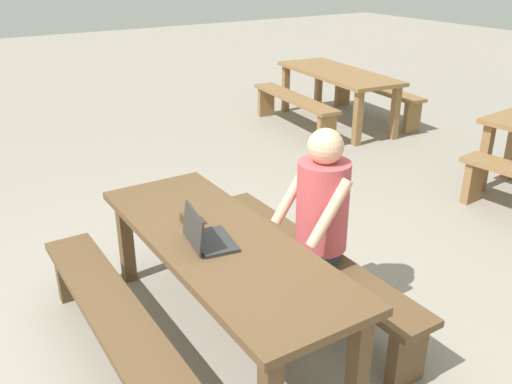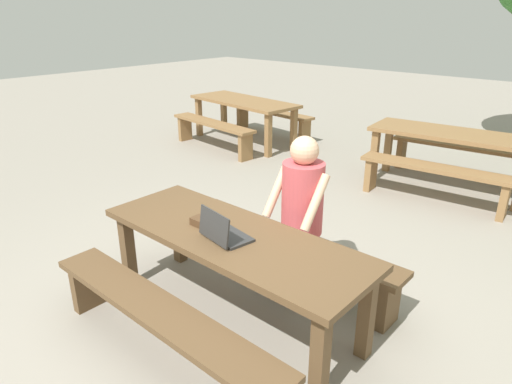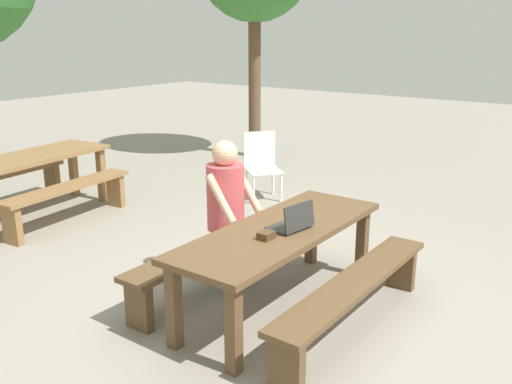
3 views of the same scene
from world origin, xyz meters
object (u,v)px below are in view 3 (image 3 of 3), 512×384
at_px(person_seated, 228,202).
at_px(plastic_chair, 262,164).
at_px(small_pouch, 266,235).
at_px(picnic_table_mid, 31,165).
at_px(laptop, 293,223).
at_px(picnic_table_front, 281,239).

height_order(person_seated, plastic_chair, person_seated).
xyz_separation_m(small_pouch, picnic_table_mid, (0.48, 3.82, -0.09)).
distance_m(laptop, plastic_chair, 3.25).
distance_m(person_seated, plastic_chair, 2.74).
relative_size(picnic_table_front, small_pouch, 16.57).
distance_m(picnic_table_front, laptop, 0.19).
relative_size(small_pouch, plastic_chair, 0.14).
height_order(plastic_chair, picnic_table_mid, plastic_chair).
distance_m(laptop, small_pouch, 0.30).
xyz_separation_m(picnic_table_front, plastic_chair, (2.50, 1.97, -0.14)).
distance_m(small_pouch, person_seated, 0.81).
height_order(laptop, person_seated, person_seated).
height_order(picnic_table_front, plastic_chair, plastic_chair).
relative_size(laptop, plastic_chair, 0.41).
distance_m(laptop, picnic_table_mid, 3.88).
xyz_separation_m(laptop, person_seated, (0.11, 0.74, 0.01)).
height_order(picnic_table_front, laptop, laptop).
distance_m(picnic_table_front, small_pouch, 0.31).
relative_size(person_seated, picnic_table_mid, 0.65).
xyz_separation_m(laptop, plastic_chair, (2.49, 2.07, -0.29)).
xyz_separation_m(laptop, picnic_table_mid, (0.18, 3.87, -0.11)).
distance_m(laptop, person_seated, 0.75).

